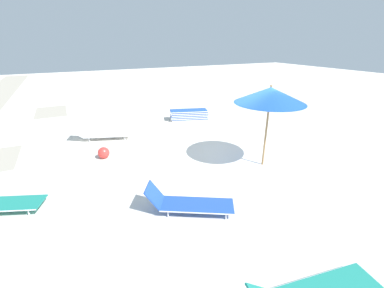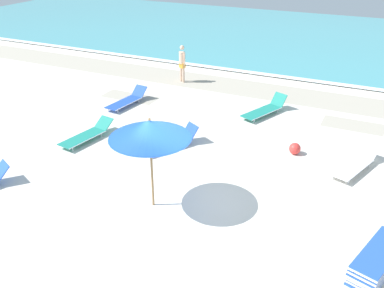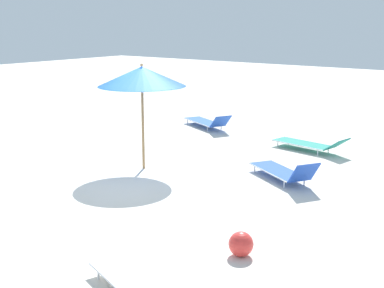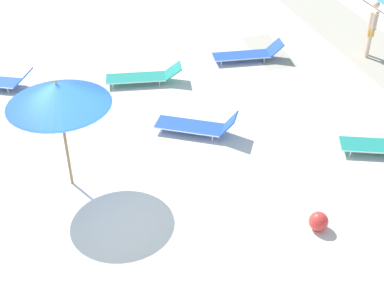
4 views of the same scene
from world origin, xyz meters
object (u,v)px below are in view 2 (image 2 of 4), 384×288
object	(u,v)px
sun_lounger_mid_beach_solo	(171,141)
beachgoer_wading_adult	(182,61)
beach_umbrella	(150,130)
beach_ball	(295,149)
sun_lounger_near_water_right	(87,134)
lounger_stack	(377,260)
sun_lounger_under_umbrella	(355,163)
sun_lounger_near_water_left	(265,109)
sun_lounger_beside_umbrella	(127,100)

from	to	relation	value
sun_lounger_mid_beach_solo	beachgoer_wading_adult	xyz separation A→B (m)	(-2.73, 6.31, 0.78)
beach_umbrella	beach_ball	size ratio (longest dim) A/B	6.56
sun_lounger_near_water_right	sun_lounger_mid_beach_solo	distance (m)	3.01
beach_umbrella	lounger_stack	world-z (taller)	beach_umbrella
beach_umbrella	sun_lounger_near_water_right	size ratio (longest dim) A/B	1.14
lounger_stack	sun_lounger_under_umbrella	xyz separation A→B (m)	(-0.94, 4.32, -0.04)
beach_umbrella	beach_ball	world-z (taller)	beach_umbrella
lounger_stack	sun_lounger_near_water_left	size ratio (longest dim) A/B	0.87
sun_lounger_near_water_right	beachgoer_wading_adult	size ratio (longest dim) A/B	1.25
sun_lounger_near_water_right	beach_ball	distance (m)	7.08
sun_lounger_mid_beach_solo	lounger_stack	bearing A→B (deg)	4.44
sun_lounger_under_umbrella	sun_lounger_near_water_left	distance (m)	4.81
sun_lounger_mid_beach_solo	beach_ball	xyz separation A→B (m)	(3.86, 1.31, -0.03)
beach_umbrella	sun_lounger_near_water_left	world-z (taller)	beach_umbrella
sun_lounger_under_umbrella	beachgoer_wading_adult	distance (m)	10.00
sun_lounger_beside_umbrella	sun_lounger_near_water_left	size ratio (longest dim) A/B	0.96
sun_lounger_near_water_right	sun_lounger_mid_beach_solo	size ratio (longest dim) A/B	1.09
sun_lounger_near_water_right	sun_lounger_mid_beach_solo	bearing A→B (deg)	23.30
sun_lounger_beside_umbrella	beach_umbrella	bearing A→B (deg)	-45.03
sun_lounger_beside_umbrella	beachgoer_wading_adult	world-z (taller)	beachgoer_wading_adult
beach_umbrella	sun_lounger_under_umbrella	xyz separation A→B (m)	(4.63, 4.28, -2.01)
sun_lounger_near_water_right	lounger_stack	bearing A→B (deg)	-5.46
sun_lounger_under_umbrella	sun_lounger_near_water_right	world-z (taller)	same
lounger_stack	beach_ball	size ratio (longest dim) A/B	5.19
sun_lounger_under_umbrella	sun_lounger_near_water_left	size ratio (longest dim) A/B	1.00
sun_lounger_near_water_left	beachgoer_wading_adult	bearing A→B (deg)	176.67
sun_lounger_mid_beach_solo	sun_lounger_beside_umbrella	bearing A→B (deg)	172.81
sun_lounger_near_water_right	beach_ball	size ratio (longest dim) A/B	5.76
sun_lounger_under_umbrella	sun_lounger_mid_beach_solo	xyz separation A→B (m)	(-5.77, -1.10, 0.02)
beach_umbrella	sun_lounger_under_umbrella	bearing A→B (deg)	42.74
sun_lounger_under_umbrella	sun_lounger_beside_umbrella	size ratio (longest dim) A/B	1.05
sun_lounger_near_water_right	sun_lounger_beside_umbrella	bearing A→B (deg)	108.33
sun_lounger_near_water_right	sun_lounger_under_umbrella	bearing A→B (deg)	20.96
beachgoer_wading_adult	beach_umbrella	bearing A→B (deg)	139.77
sun_lounger_near_water_left	sun_lounger_near_water_right	xyz separation A→B (m)	(-4.93, -4.86, -0.01)
lounger_stack	beach_ball	xyz separation A→B (m)	(-2.84, 4.53, -0.06)
sun_lounger_under_umbrella	sun_lounger_mid_beach_solo	world-z (taller)	sun_lounger_mid_beach_solo
lounger_stack	sun_lounger_beside_umbrella	world-z (taller)	sun_lounger_beside_umbrella
beach_ball	beach_umbrella	bearing A→B (deg)	-121.26
sun_lounger_mid_beach_solo	beachgoer_wading_adult	world-z (taller)	beachgoer_wading_adult
sun_lounger_mid_beach_solo	beachgoer_wading_adult	distance (m)	6.92
beach_umbrella	lounger_stack	xyz separation A→B (m)	(5.56, -0.04, -1.97)
beach_umbrella	sun_lounger_mid_beach_solo	xyz separation A→B (m)	(-1.14, 3.17, -1.99)
sun_lounger_under_umbrella	beach_umbrella	bearing A→B (deg)	-118.35
lounger_stack	sun_lounger_mid_beach_solo	world-z (taller)	sun_lounger_mid_beach_solo
lounger_stack	sun_lounger_mid_beach_solo	size ratio (longest dim) A/B	0.98
lounger_stack	sun_lounger_near_water_right	bearing A→B (deg)	-177.29
lounger_stack	sun_lounger_mid_beach_solo	bearing A→B (deg)	171.49
beach_umbrella	sun_lounger_near_water_right	xyz separation A→B (m)	(-4.05, 2.43, -2.01)
sun_lounger_mid_beach_solo	sun_lounger_near_water_left	bearing A→B (deg)	93.96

